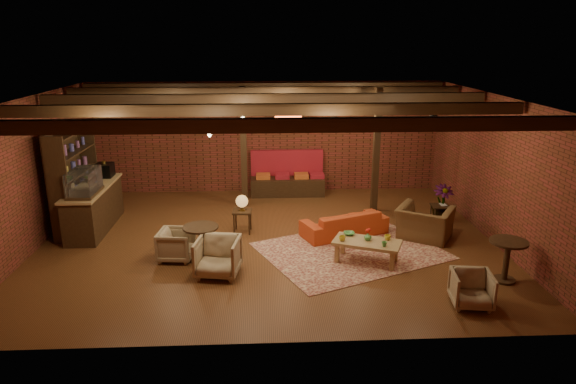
{
  "coord_description": "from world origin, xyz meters",
  "views": [
    {
      "loc": [
        -0.08,
        -10.7,
        4.39
      ],
      "look_at": [
        0.45,
        0.2,
        1.09
      ],
      "focal_mm": 32.0,
      "sensor_mm": 36.0,
      "label": 1
    }
  ],
  "objects_px": {
    "side_table_lamp": "(242,204)",
    "round_table_right": "(507,254)",
    "round_table_left": "(201,238)",
    "armchair_far": "(472,288)",
    "armchair_a": "(176,243)",
    "coffee_table": "(366,243)",
    "side_table_book": "(440,206)",
    "plant_tall": "(445,167)",
    "armchair_b": "(218,255)",
    "armchair_right": "(425,218)",
    "sofa": "(344,223)"
  },
  "relations": [
    {
      "from": "coffee_table",
      "to": "armchair_far",
      "type": "distance_m",
      "value": 2.34
    },
    {
      "from": "armchair_a",
      "to": "armchair_right",
      "type": "bearing_deg",
      "value": -74.58
    },
    {
      "from": "side_table_lamp",
      "to": "armchair_b",
      "type": "height_order",
      "value": "side_table_lamp"
    },
    {
      "from": "armchair_b",
      "to": "coffee_table",
      "type": "bearing_deg",
      "value": 17.68
    },
    {
      "from": "round_table_left",
      "to": "round_table_right",
      "type": "relative_size",
      "value": 0.92
    },
    {
      "from": "round_table_right",
      "to": "armchair_far",
      "type": "relative_size",
      "value": 1.21
    },
    {
      "from": "armchair_right",
      "to": "side_table_book",
      "type": "distance_m",
      "value": 1.25
    },
    {
      "from": "coffee_table",
      "to": "armchair_far",
      "type": "bearing_deg",
      "value": -52.12
    },
    {
      "from": "round_table_left",
      "to": "plant_tall",
      "type": "height_order",
      "value": "plant_tall"
    },
    {
      "from": "armchair_a",
      "to": "armchair_far",
      "type": "height_order",
      "value": "armchair_a"
    },
    {
      "from": "side_table_lamp",
      "to": "plant_tall",
      "type": "xyz_separation_m",
      "value": [
        4.92,
        0.56,
        0.67
      ]
    },
    {
      "from": "round_table_right",
      "to": "side_table_lamp",
      "type": "bearing_deg",
      "value": 151.02
    },
    {
      "from": "round_table_left",
      "to": "armchair_far",
      "type": "bearing_deg",
      "value": -23.36
    },
    {
      "from": "coffee_table",
      "to": "armchair_a",
      "type": "relative_size",
      "value": 2.11
    },
    {
      "from": "side_table_lamp",
      "to": "armchair_right",
      "type": "distance_m",
      "value": 4.17
    },
    {
      "from": "round_table_left",
      "to": "side_table_book",
      "type": "bearing_deg",
      "value": 19.67
    },
    {
      "from": "sofa",
      "to": "coffee_table",
      "type": "relative_size",
      "value": 1.33
    },
    {
      "from": "side_table_book",
      "to": "coffee_table",
      "type": "bearing_deg",
      "value": -135.54
    },
    {
      "from": "coffee_table",
      "to": "side_table_lamp",
      "type": "xyz_separation_m",
      "value": [
        -2.56,
        1.79,
        0.29
      ]
    },
    {
      "from": "armchair_a",
      "to": "coffee_table",
      "type": "bearing_deg",
      "value": -88.31
    },
    {
      "from": "side_table_lamp",
      "to": "armchair_right",
      "type": "bearing_deg",
      "value": -8.41
    },
    {
      "from": "armchair_right",
      "to": "round_table_right",
      "type": "height_order",
      "value": "armchair_right"
    },
    {
      "from": "plant_tall",
      "to": "sofa",
      "type": "bearing_deg",
      "value": -161.67
    },
    {
      "from": "round_table_right",
      "to": "round_table_left",
      "type": "bearing_deg",
      "value": 168.33
    },
    {
      "from": "round_table_left",
      "to": "armchair_far",
      "type": "height_order",
      "value": "round_table_left"
    },
    {
      "from": "coffee_table",
      "to": "armchair_right",
      "type": "distance_m",
      "value": 1.95
    },
    {
      "from": "coffee_table",
      "to": "side_table_book",
      "type": "bearing_deg",
      "value": 44.46
    },
    {
      "from": "coffee_table",
      "to": "round_table_right",
      "type": "xyz_separation_m",
      "value": [
        2.43,
        -0.98,
        0.14
      ]
    },
    {
      "from": "round_table_left",
      "to": "armchair_a",
      "type": "relative_size",
      "value": 1.07
    },
    {
      "from": "side_table_book",
      "to": "plant_tall",
      "type": "xyz_separation_m",
      "value": [
        0.1,
        0.14,
        0.95
      ]
    },
    {
      "from": "armchair_b",
      "to": "armchair_far",
      "type": "xyz_separation_m",
      "value": [
        4.39,
        -1.4,
        -0.08
      ]
    },
    {
      "from": "sofa",
      "to": "armchair_right",
      "type": "bearing_deg",
      "value": 147.76
    },
    {
      "from": "armchair_far",
      "to": "plant_tall",
      "type": "bearing_deg",
      "value": 85.42
    },
    {
      "from": "armchair_right",
      "to": "armchair_far",
      "type": "relative_size",
      "value": 1.71
    },
    {
      "from": "plant_tall",
      "to": "coffee_table",
      "type": "bearing_deg",
      "value": -135.11
    },
    {
      "from": "armchair_a",
      "to": "side_table_book",
      "type": "relative_size",
      "value": 1.5
    },
    {
      "from": "coffee_table",
      "to": "armchair_right",
      "type": "bearing_deg",
      "value": 37.14
    },
    {
      "from": "armchair_far",
      "to": "armchair_b",
      "type": "bearing_deg",
      "value": 170.03
    },
    {
      "from": "side_table_lamp",
      "to": "side_table_book",
      "type": "xyz_separation_m",
      "value": [
        4.82,
        0.42,
        -0.27
      ]
    },
    {
      "from": "sofa",
      "to": "round_table_right",
      "type": "height_order",
      "value": "round_table_right"
    },
    {
      "from": "round_table_right",
      "to": "armchair_far",
      "type": "bearing_deg",
      "value": -138.76
    },
    {
      "from": "sofa",
      "to": "round_table_right",
      "type": "relative_size",
      "value": 2.44
    },
    {
      "from": "side_table_lamp",
      "to": "armchair_right",
      "type": "relative_size",
      "value": 0.79
    },
    {
      "from": "armchair_a",
      "to": "plant_tall",
      "type": "bearing_deg",
      "value": -65.55
    },
    {
      "from": "side_table_lamp",
      "to": "plant_tall",
      "type": "distance_m",
      "value": 4.99
    },
    {
      "from": "armchair_b",
      "to": "plant_tall",
      "type": "height_order",
      "value": "plant_tall"
    },
    {
      "from": "round_table_left",
      "to": "armchair_right",
      "type": "bearing_deg",
      "value": 11.17
    },
    {
      "from": "armchair_far",
      "to": "armchair_a",
      "type": "bearing_deg",
      "value": 165.52
    },
    {
      "from": "sofa",
      "to": "round_table_left",
      "type": "relative_size",
      "value": 2.64
    },
    {
      "from": "side_table_lamp",
      "to": "round_table_right",
      "type": "distance_m",
      "value": 5.71
    }
  ]
}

